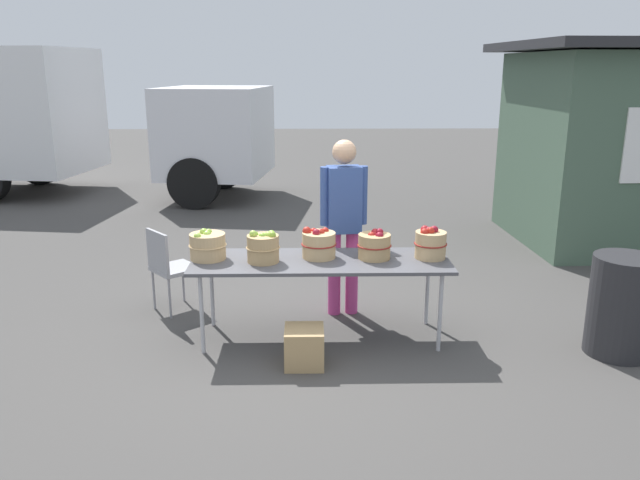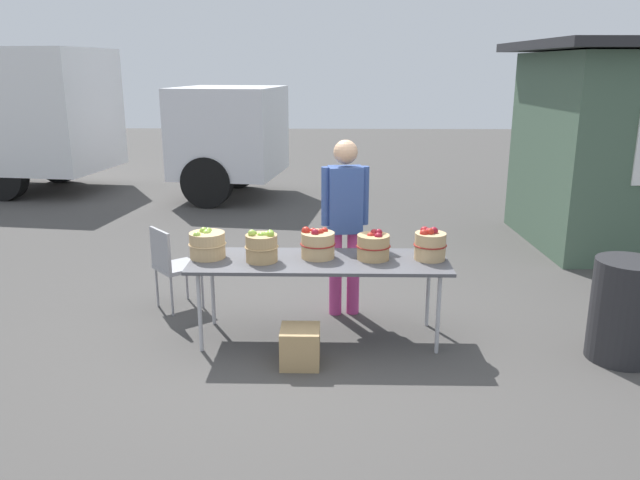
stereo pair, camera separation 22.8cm
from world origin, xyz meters
TOP-DOWN VIEW (x-y plane):
  - ground_plane at (0.00, 0.00)m, footprint 40.00×40.00m
  - market_table at (0.00, 0.00)m, footprint 2.30×0.76m
  - apple_basket_green_0 at (-1.01, 0.05)m, footprint 0.34×0.34m
  - apple_basket_green_1 at (-0.51, -0.05)m, footprint 0.30×0.30m
  - apple_basket_red_0 at (-0.02, 0.07)m, footprint 0.32×0.32m
  - apple_basket_red_1 at (0.48, 0.04)m, footprint 0.31×0.31m
  - apple_basket_red_2 at (0.98, 0.04)m, footprint 0.30×0.30m
  - vendor_adult at (0.24, 0.59)m, footprint 0.46×0.27m
  - box_truck at (-5.38, 6.91)m, footprint 7.92×3.16m
  - food_kiosk at (4.41, 3.32)m, footprint 3.61×3.04m
  - folding_chair at (-1.51, 0.67)m, footprint 0.56×0.56m
  - trash_barrel at (2.58, -0.37)m, footprint 0.56×0.56m
  - produce_crate at (-0.15, -0.55)m, footprint 0.33×0.33m

SIDE VIEW (x-z plane):
  - ground_plane at x=0.00m, z-range 0.00..0.00m
  - produce_crate at x=-0.15m, z-range 0.00..0.33m
  - trash_barrel at x=2.58m, z-range 0.00..0.88m
  - folding_chair at x=-1.51m, z-range 0.08..0.94m
  - market_table at x=0.00m, z-range 0.34..1.09m
  - apple_basket_red_1 at x=0.48m, z-range 0.73..1.01m
  - apple_basket_green_0 at x=-1.01m, z-range 0.74..1.01m
  - apple_basket_red_0 at x=-0.02m, z-range 0.73..1.02m
  - apple_basket_green_1 at x=-0.51m, z-range 0.74..1.03m
  - apple_basket_red_2 at x=0.98m, z-range 0.74..1.03m
  - vendor_adult at x=0.24m, z-range 0.16..1.90m
  - food_kiosk at x=4.41m, z-range 0.01..2.75m
  - box_truck at x=-5.38m, z-range 0.11..2.86m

